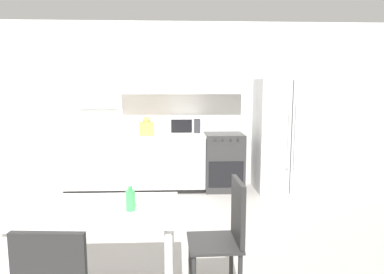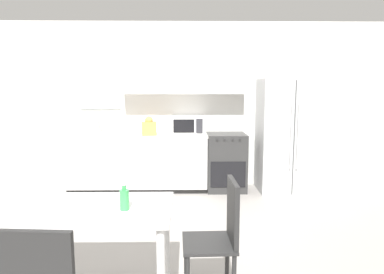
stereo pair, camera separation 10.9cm
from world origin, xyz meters
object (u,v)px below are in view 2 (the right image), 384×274
oven_range (226,162)px  coffee_mug (118,133)px  drink_bottle (124,199)px  dining_table (94,222)px  microwave (188,125)px  dining_chair_side (222,231)px  refrigerator (287,135)px

oven_range → coffee_mug: coffee_mug is taller
oven_range → drink_bottle: bearing=-109.5°
oven_range → dining_table: 3.27m
drink_bottle → coffee_mug: bearing=102.0°
microwave → dining_table: (-0.70, -3.06, -0.41)m
dining_chair_side → drink_bottle: 0.78m
oven_range → refrigerator: bearing=-2.9°
refrigerator → coffee_mug: refrigerator is taller
oven_range → microwave: size_ratio=1.80×
coffee_mug → drink_bottle: size_ratio=0.56×
dining_chair_side → drink_bottle: size_ratio=4.68×
oven_range → dining_chair_side: size_ratio=0.98×
dining_table → dining_chair_side: bearing=4.8°
refrigerator → dining_chair_side: refrigerator is taller
oven_range → refrigerator: refrigerator is taller
coffee_mug → dining_chair_side: 3.07m
microwave → dining_table: bearing=-102.9°
oven_range → drink_bottle: (-1.08, -3.05, 0.39)m
dining_table → dining_chair_side: dining_chair_side is taller
coffee_mug → dining_table: bearing=-82.5°
refrigerator → coffee_mug: (-2.65, -0.11, 0.06)m
dining_table → oven_range: bearing=66.1°
dining_table → refrigerator: bearing=52.1°
dining_chair_side → microwave: bearing=3.0°
refrigerator → dining_table: 3.72m
microwave → dining_chair_side: 3.04m
refrigerator → dining_chair_side: bearing=-115.0°
refrigerator → microwave: (-1.58, 0.13, 0.16)m
coffee_mug → dining_chair_side: bearing=-64.3°
coffee_mug → refrigerator: bearing=2.4°
coffee_mug → dining_table: size_ratio=0.10×
refrigerator → dining_chair_side: size_ratio=1.91×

